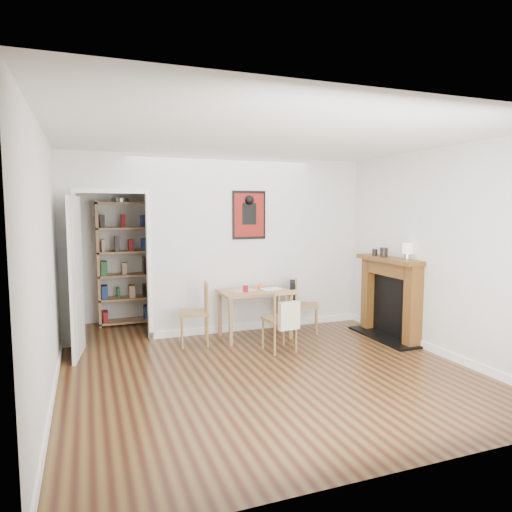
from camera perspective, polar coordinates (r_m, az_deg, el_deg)
name	(u,v)px	position (r m, az deg, el deg)	size (l,w,h in m)	color
ground	(255,360)	(5.73, -0.13, -12.84)	(5.20, 5.20, 0.00)	brown
room_shell	(230,246)	(6.75, -3.31, 1.28)	(5.20, 5.20, 5.20)	silver
dining_table	(255,296)	(6.54, -0.16, -5.05)	(1.00, 0.63, 0.68)	#A06F4B
chair_left	(194,314)	(6.27, -7.75, -7.16)	(0.50, 0.50, 0.86)	olive
chair_right	(305,305)	(6.90, 6.13, -6.09)	(0.56, 0.53, 0.80)	olive
chair_front	(280,319)	(5.97, 3.01, -7.90)	(0.46, 0.50, 0.82)	olive
bookshelf	(124,264)	(7.56, -16.14, -0.92)	(0.83, 0.33, 1.97)	#A06F4B
fireplace	(390,295)	(6.81, 16.45, -4.71)	(0.45, 1.25, 1.16)	brown
red_glass	(246,289)	(6.43, -1.32, -4.09)	(0.07, 0.07, 0.09)	maroon
orange_fruit	(260,286)	(6.68, 0.51, -3.76)	(0.08, 0.08, 0.08)	#F7620D
placemat	(243,290)	(6.55, -1.60, -4.30)	(0.36, 0.27, 0.00)	beige
notebook	(271,289)	(6.63, 1.90, -4.13)	(0.28, 0.21, 0.01)	white
mantel_lamp	(408,249)	(6.48, 18.43, 0.81)	(0.14, 0.14, 0.23)	silver
ceramic_jar_a	(384,252)	(6.73, 15.69, 0.44)	(0.11, 0.11, 0.13)	black
ceramic_jar_b	(375,252)	(6.89, 14.63, 0.45)	(0.08, 0.08, 0.10)	black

